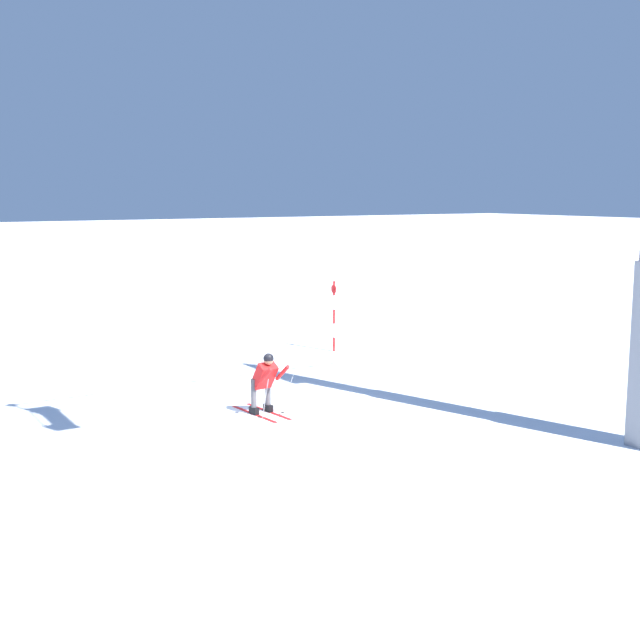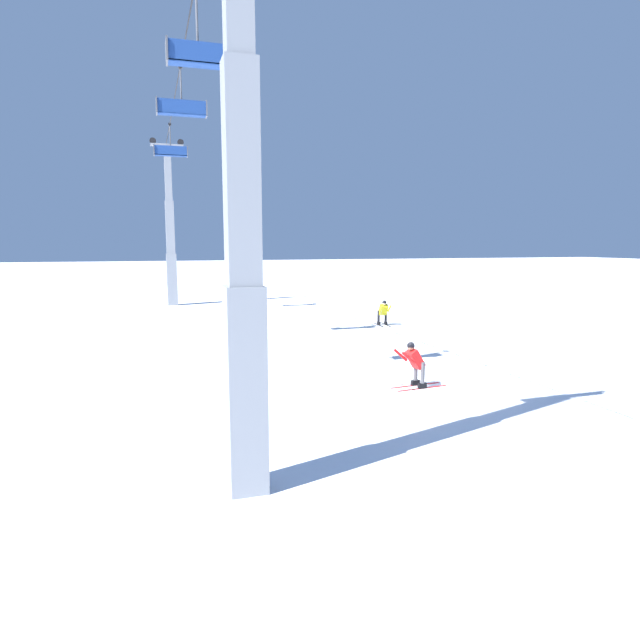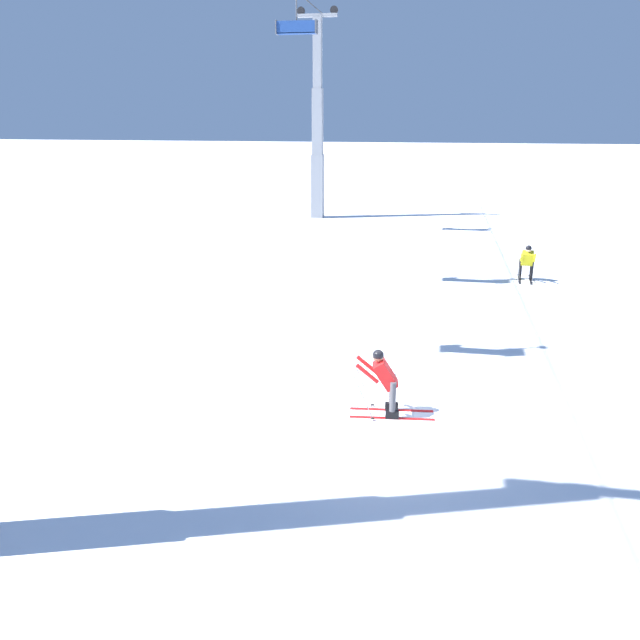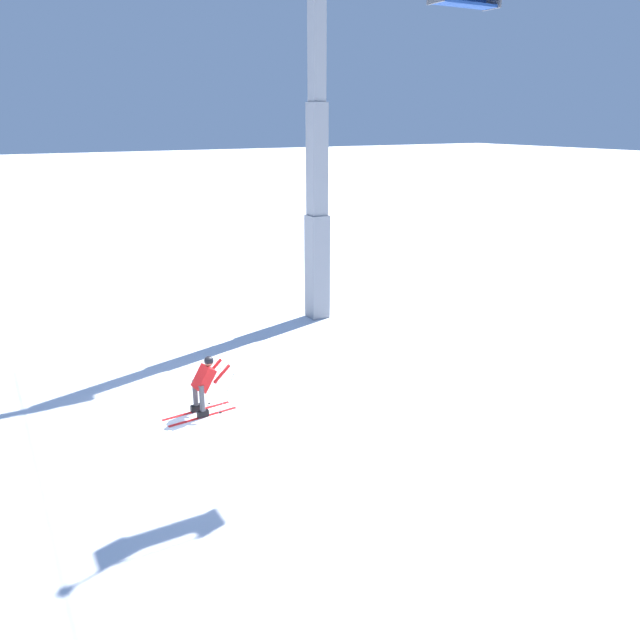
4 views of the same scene
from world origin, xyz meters
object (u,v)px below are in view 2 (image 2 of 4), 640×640
at_px(chairlift_seat_nearest, 198,52).
at_px(chairlift_seat_middle, 171,151).
at_px(lift_tower_near, 242,214).
at_px(skier_carving_main, 415,361).
at_px(skier_distant_uphill, 383,311).
at_px(lift_tower_far, 170,237).
at_px(chairlift_seat_second, 182,108).

relative_size(chairlift_seat_nearest, chairlift_seat_middle, 1.14).
relative_size(lift_tower_near, chairlift_seat_middle, 5.88).
bearing_deg(chairlift_seat_nearest, skier_carving_main, -102.95).
distance_m(skier_carving_main, skier_distant_uphill, 12.97).
bearing_deg(skier_carving_main, skier_distant_uphill, -19.88).
bearing_deg(lift_tower_near, chairlift_seat_middle, 0.00).
bearing_deg(skier_distant_uphill, skier_carving_main, 160.12).
xyz_separation_m(lift_tower_far, skier_distant_uphill, (-13.63, -10.60, -4.11)).
bearing_deg(chairlift_seat_middle, chairlift_seat_nearest, 180.00).
bearing_deg(chairlift_seat_second, lift_tower_far, 0.00).
bearing_deg(lift_tower_far, chairlift_seat_middle, 180.00).
height_order(lift_tower_far, skier_distant_uphill, lift_tower_far).
bearing_deg(lift_tower_far, chairlift_seat_second, 180.00).
height_order(lift_tower_far, chairlift_seat_nearest, lift_tower_far).
bearing_deg(skier_carving_main, lift_tower_far, 13.47).
height_order(lift_tower_near, skier_distant_uphill, lift_tower_near).
distance_m(chairlift_seat_second, chairlift_seat_middle, 11.26).
relative_size(lift_tower_far, skier_distant_uphill, 7.32).
bearing_deg(chairlift_seat_nearest, skier_distant_uphill, -44.54).
height_order(chairlift_seat_nearest, chairlift_seat_second, same).
xyz_separation_m(lift_tower_near, skier_distant_uphill, (17.63, -10.60, -4.17)).
xyz_separation_m(lift_tower_near, lift_tower_far, (31.26, 0.00, -0.06)).
height_order(lift_tower_near, chairlift_seat_second, lift_tower_near).
height_order(chairlift_seat_nearest, skier_distant_uphill, chairlift_seat_nearest).
bearing_deg(skier_distant_uphill, lift_tower_far, 37.86).
relative_size(skier_carving_main, chairlift_seat_middle, 0.91).
bearing_deg(chairlift_seat_second, lift_tower_near, 180.00).
height_order(skier_carving_main, lift_tower_near, lift_tower_near).
relative_size(skier_carving_main, lift_tower_near, 0.16).
bearing_deg(skier_distant_uphill, chairlift_seat_middle, 52.88).
height_order(lift_tower_near, chairlift_seat_middle, lift_tower_near).
bearing_deg(chairlift_seat_nearest, lift_tower_far, -0.00).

